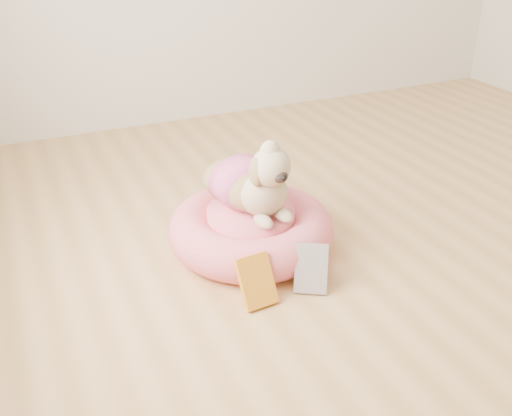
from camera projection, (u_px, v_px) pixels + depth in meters
name	position (u px, v px, depth m)	size (l,w,h in m)	color
floor	(489.00, 280.00, 2.17)	(4.50, 4.50, 0.00)	tan
pet_bed	(251.00, 229.00, 2.34)	(0.68, 0.68, 0.17)	#F45F7D
dog	(251.00, 170.00, 2.23)	(0.32, 0.46, 0.34)	brown
book_yellow	(257.00, 281.00, 2.01)	(0.12, 0.02, 0.19)	yellow
book_white	(311.00, 268.00, 2.09)	(0.12, 0.02, 0.18)	white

